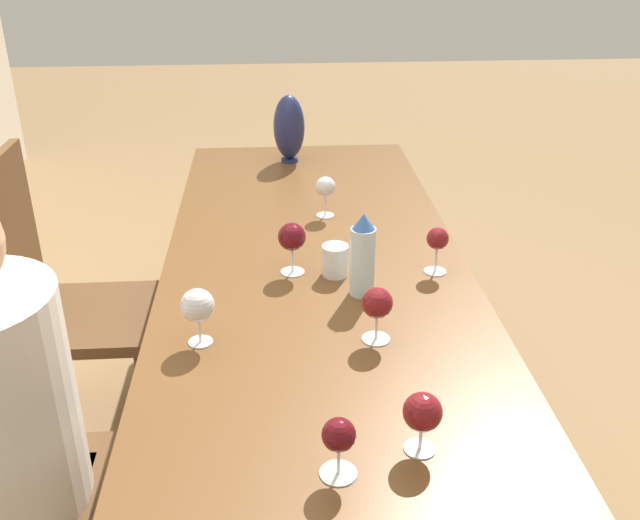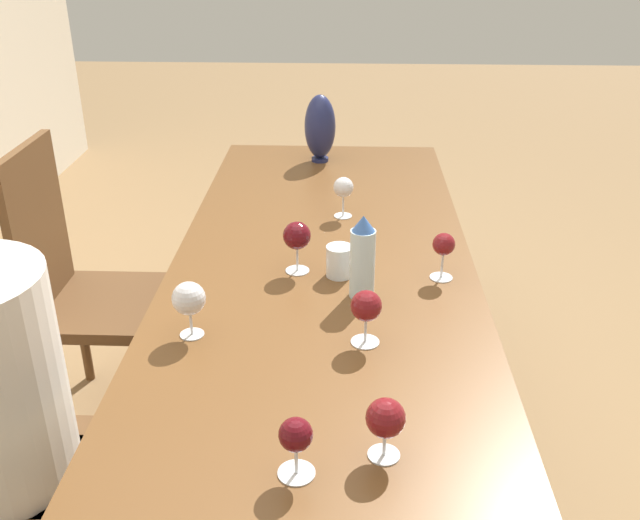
% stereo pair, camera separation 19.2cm
% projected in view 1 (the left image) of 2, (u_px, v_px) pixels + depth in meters
% --- Properties ---
extents(ground_plane, '(14.00, 14.00, 0.00)m').
position_uv_depth(ground_plane, '(319.00, 477.00, 2.35)').
color(ground_plane, olive).
extents(dining_table, '(2.59, 0.91, 0.73)m').
position_uv_depth(dining_table, '(319.00, 302.00, 2.05)').
color(dining_table, brown).
rests_on(dining_table, ground_plane).
extents(water_bottle, '(0.07, 0.07, 0.24)m').
position_uv_depth(water_bottle, '(363.00, 256.00, 1.92)').
color(water_bottle, silver).
rests_on(water_bottle, dining_table).
extents(water_tumbler, '(0.08, 0.08, 0.09)m').
position_uv_depth(water_tumbler, '(335.00, 260.00, 2.05)').
color(water_tumbler, silver).
rests_on(water_tumbler, dining_table).
extents(vase, '(0.13, 0.13, 0.28)m').
position_uv_depth(vase, '(289.00, 128.00, 2.93)').
color(vase, '#1E234C').
rests_on(vase, dining_table).
extents(wine_glass_0, '(0.07, 0.07, 0.14)m').
position_uv_depth(wine_glass_0, '(438.00, 240.00, 2.04)').
color(wine_glass_0, silver).
rests_on(wine_glass_0, dining_table).
extents(wine_glass_2, '(0.07, 0.07, 0.14)m').
position_uv_depth(wine_glass_2, '(325.00, 188.00, 2.42)').
color(wine_glass_2, silver).
rests_on(wine_glass_2, dining_table).
extents(wine_glass_3, '(0.08, 0.08, 0.15)m').
position_uv_depth(wine_glass_3, '(198.00, 306.00, 1.70)').
color(wine_glass_3, silver).
rests_on(wine_glass_3, dining_table).
extents(wine_glass_4, '(0.08, 0.08, 0.13)m').
position_uv_depth(wine_glass_4, '(422.00, 413.00, 1.36)').
color(wine_glass_4, silver).
rests_on(wine_glass_4, dining_table).
extents(wine_glass_5, '(0.07, 0.07, 0.13)m').
position_uv_depth(wine_glass_5, '(339.00, 437.00, 1.30)').
color(wine_glass_5, silver).
rests_on(wine_glass_5, dining_table).
extents(wine_glass_6, '(0.08, 0.08, 0.15)m').
position_uv_depth(wine_glass_6, '(292.00, 238.00, 2.03)').
color(wine_glass_6, silver).
rests_on(wine_glass_6, dining_table).
extents(wine_glass_7, '(0.08, 0.08, 0.14)m').
position_uv_depth(wine_glass_7, '(377.00, 304.00, 1.71)').
color(wine_glass_7, silver).
rests_on(wine_glass_7, dining_table).
extents(chair_far, '(0.44, 0.44, 1.02)m').
position_uv_depth(chair_far, '(61.00, 297.00, 2.35)').
color(chair_far, brown).
rests_on(chair_far, ground_plane).
extents(person_near, '(0.38, 0.38, 1.22)m').
position_uv_depth(person_near, '(0.00, 436.00, 1.56)').
color(person_near, '#2D2D38').
rests_on(person_near, ground_plane).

